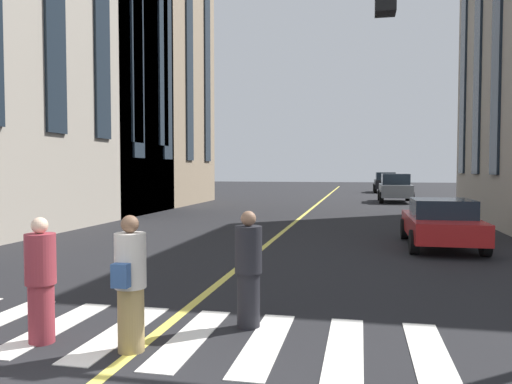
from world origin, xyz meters
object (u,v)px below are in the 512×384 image
Objects in this scene: car_red_far at (441,222)px; pedestrian_companion at (41,281)px; car_grey_parked_b at (395,188)px; pedestrian_near at (248,270)px; car_black_near at (385,182)px; pedestrian_far at (130,284)px.

car_red_far is 11.14m from pedestrian_companion.
pedestrian_near is (-27.66, 3.75, -0.16)m from car_grey_parked_b.
car_grey_parked_b reaches higher than car_red_far.
car_black_near is (13.91, 0.00, 0.00)m from car_grey_parked_b.
pedestrian_far reaches higher than pedestrian_near.
car_grey_parked_b reaches higher than pedestrian_far.
car_black_near is 41.74m from pedestrian_near.
pedestrian_far is (-9.31, 4.94, 0.13)m from car_red_far.
pedestrian_companion is (-28.81, 6.20, -0.17)m from car_grey_parked_b.
car_red_far is at bearing -180.00° from car_black_near.
car_red_far is 2.69× the size of pedestrian_near.
pedestrian_companion is (-9.26, 6.20, 0.09)m from car_red_far.
pedestrian_companion is (-42.72, 6.20, -0.17)m from car_black_near.
car_black_near is 2.87× the size of pedestrian_near.
car_grey_parked_b is 1.07× the size of car_red_far.
pedestrian_near is (-8.11, 3.75, 0.11)m from car_red_far.
car_grey_parked_b is 19.55m from car_red_far.
pedestrian_near is at bearing -64.85° from pedestrian_companion.
car_grey_parked_b is at bearing 0.00° from car_red_far.
car_grey_parked_b is 29.28m from pedestrian_far.
car_black_near is 33.46m from car_red_far.
car_black_near reaches higher than pedestrian_companion.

